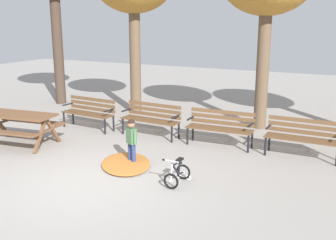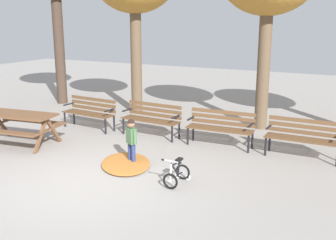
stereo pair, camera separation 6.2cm
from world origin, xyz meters
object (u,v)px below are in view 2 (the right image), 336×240
(park_bench_left, at_px, (152,117))
(kids_bicycle, at_px, (177,174))
(park_bench_right, at_px, (221,125))
(park_bench_far_right, at_px, (303,135))
(child_standing, at_px, (131,138))
(picnic_table, at_px, (19,121))
(park_bench_far_left, at_px, (90,110))

(park_bench_left, xyz_separation_m, kids_bicycle, (1.99, -2.59, -0.31))
(park_bench_right, distance_m, park_bench_far_right, 1.90)
(park_bench_left, xyz_separation_m, child_standing, (0.65, -2.03, 0.05))
(park_bench_far_right, xyz_separation_m, child_standing, (-3.14, -2.07, 0.05))
(park_bench_left, height_order, park_bench_far_right, same)
(park_bench_far_right, bearing_deg, park_bench_right, -179.20)
(park_bench_far_right, bearing_deg, child_standing, -146.64)
(picnic_table, bearing_deg, kids_bicycle, -5.92)
(park_bench_far_left, height_order, kids_bicycle, park_bench_far_left)
(picnic_table, relative_size, kids_bicycle, 3.51)
(child_standing, bearing_deg, park_bench_far_left, 143.52)
(park_bench_right, relative_size, child_standing, 1.67)
(child_standing, bearing_deg, picnic_table, -178.40)
(park_bench_far_right, relative_size, kids_bicycle, 2.86)
(child_standing, xyz_separation_m, kids_bicycle, (1.34, -0.55, -0.36))
(park_bench_far_left, relative_size, kids_bicycle, 2.91)
(park_bench_left, xyz_separation_m, park_bench_right, (1.89, 0.01, 0.00))
(park_bench_right, relative_size, park_bench_far_right, 1.01)
(park_bench_far_left, xyz_separation_m, child_standing, (2.55, -1.89, 0.05))
(child_standing, bearing_deg, park_bench_left, 107.85)
(park_bench_right, xyz_separation_m, kids_bicycle, (0.10, -2.60, -0.31))
(park_bench_left, height_order, child_standing, child_standing)
(picnic_table, distance_m, park_bench_left, 3.28)
(picnic_table, height_order, park_bench_right, park_bench_right)
(park_bench_far_left, xyz_separation_m, kids_bicycle, (3.89, -2.44, -0.31))
(park_bench_left, relative_size, kids_bicycle, 2.90)
(park_bench_far_left, relative_size, child_standing, 1.68)
(park_bench_left, xyz_separation_m, park_bench_far_right, (3.79, 0.04, 0.00))
(park_bench_far_left, xyz_separation_m, park_bench_far_right, (5.69, 0.18, 0.00))
(picnic_table, bearing_deg, park_bench_far_left, 72.99)
(child_standing, bearing_deg, kids_bicycle, -22.48)
(picnic_table, height_order, park_bench_far_left, park_bench_far_left)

